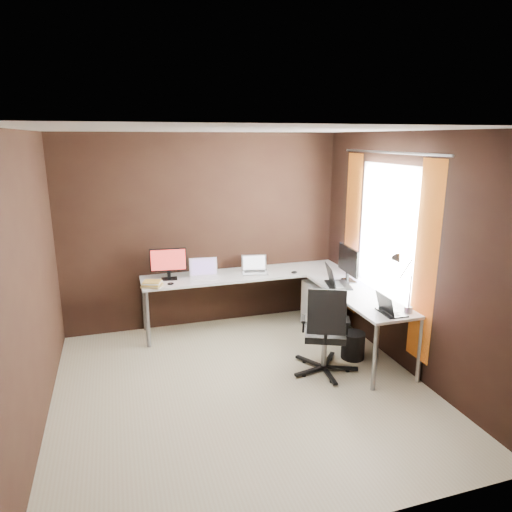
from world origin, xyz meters
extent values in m
cube|color=#B8B08F|center=(0.00, 0.00, 0.00)|extent=(3.60, 3.60, 0.00)
cube|color=white|center=(0.00, 0.00, 2.50)|extent=(3.60, 3.60, 0.00)
cube|color=black|center=(0.00, 1.80, 1.25)|extent=(3.60, 0.00, 2.50)
cube|color=black|center=(0.00, -1.80, 1.25)|extent=(3.60, 0.00, 2.50)
cube|color=black|center=(-1.80, 0.00, 1.25)|extent=(0.00, 3.60, 2.50)
cube|color=black|center=(1.80, 0.00, 1.25)|extent=(0.00, 3.60, 2.50)
cube|color=white|center=(1.79, 0.35, 1.45)|extent=(0.00, 1.00, 1.30)
cube|color=orange|center=(1.75, -0.38, 1.25)|extent=(0.01, 0.35, 2.00)
cube|color=orange|center=(1.75, 1.07, 1.25)|extent=(0.01, 0.35, 2.00)
cylinder|color=slate|center=(1.75, 0.35, 2.28)|extent=(0.02, 1.90, 0.02)
cube|color=white|center=(0.48, 1.50, 0.71)|extent=(2.65, 0.60, 0.03)
cube|color=white|center=(1.50, 0.38, 0.71)|extent=(0.60, 1.65, 0.03)
cylinder|color=slate|center=(-0.81, 1.24, 0.35)|extent=(0.05, 0.05, 0.70)
cylinder|color=slate|center=(-0.81, 1.76, 0.35)|extent=(0.05, 0.05, 0.70)
cylinder|color=slate|center=(1.24, -0.41, 0.35)|extent=(0.05, 0.05, 0.70)
cylinder|color=slate|center=(1.76, -0.41, 0.35)|extent=(0.05, 0.05, 0.70)
cylinder|color=slate|center=(1.76, 1.76, 0.35)|extent=(0.05, 0.05, 0.70)
cube|color=white|center=(1.43, 1.15, 0.30)|extent=(0.42, 0.50, 0.60)
cube|color=black|center=(-0.50, 1.53, 0.74)|extent=(0.21, 0.14, 0.01)
cube|color=black|center=(-0.50, 1.55, 0.79)|extent=(0.05, 0.03, 0.09)
cube|color=black|center=(-0.50, 1.55, 0.98)|extent=(0.45, 0.07, 0.29)
cube|color=red|center=(-0.50, 1.53, 0.98)|extent=(0.42, 0.04, 0.26)
cube|color=black|center=(1.59, 0.80, 0.74)|extent=(0.14, 0.21, 0.01)
cube|color=black|center=(1.57, 0.80, 0.79)|extent=(0.03, 0.05, 0.09)
cube|color=black|center=(1.57, 0.80, 1.00)|extent=(0.07, 0.53, 0.33)
cube|color=#1E1DAC|center=(1.58, 0.80, 1.00)|extent=(0.04, 0.50, 0.30)
cube|color=white|center=(-0.08, 1.45, 0.74)|extent=(0.38, 0.28, 0.02)
cube|color=white|center=(-0.07, 1.55, 0.85)|extent=(0.36, 0.10, 0.22)
cube|color=#7D5FA3|center=(-0.07, 1.54, 0.85)|extent=(0.31, 0.09, 0.19)
cube|color=silver|center=(0.59, 1.47, 0.74)|extent=(0.37, 0.29, 0.02)
cube|color=silver|center=(0.61, 1.56, 0.85)|extent=(0.34, 0.12, 0.21)
cube|color=silver|center=(0.61, 1.55, 0.85)|extent=(0.29, 0.10, 0.18)
cube|color=black|center=(1.39, 0.68, 0.74)|extent=(0.34, 0.43, 0.02)
cube|color=black|center=(1.29, 0.71, 0.86)|extent=(0.16, 0.38, 0.23)
cube|color=#1A283C|center=(1.30, 0.70, 0.86)|extent=(0.13, 0.33, 0.20)
cube|color=black|center=(1.49, -0.26, 0.74)|extent=(0.23, 0.31, 0.02)
cube|color=black|center=(1.41, -0.26, 0.84)|extent=(0.07, 0.30, 0.19)
cube|color=#CA4B7C|center=(1.41, -0.26, 0.84)|extent=(0.06, 0.27, 0.16)
cube|color=#9C8754|center=(-0.73, 1.30, 0.74)|extent=(0.28, 0.26, 0.02)
cube|color=gold|center=(-0.73, 1.30, 0.76)|extent=(0.25, 0.23, 0.02)
cube|color=white|center=(-0.73, 1.30, 0.78)|extent=(0.26, 0.23, 0.02)
cube|color=gold|center=(-0.73, 1.30, 0.79)|extent=(0.23, 0.20, 0.01)
ellipsoid|color=black|center=(-0.51, 1.30, 0.75)|extent=(0.09, 0.08, 0.03)
ellipsoid|color=black|center=(1.07, 1.30, 0.75)|extent=(0.09, 0.06, 0.03)
cylinder|color=slate|center=(1.66, -0.30, 0.76)|extent=(0.08, 0.08, 0.06)
cylinder|color=slate|center=(1.66, -0.30, 0.95)|extent=(0.02, 0.02, 0.33)
cylinder|color=slate|center=(1.61, -0.27, 1.18)|extent=(0.02, 0.18, 0.24)
cone|color=slate|center=(1.56, -0.20, 1.26)|extent=(0.10, 0.13, 0.13)
cylinder|color=slate|center=(0.94, 0.09, 0.23)|extent=(0.05, 0.05, 0.35)
cube|color=black|center=(0.94, 0.09, 0.43)|extent=(0.55, 0.55, 0.07)
cube|color=black|center=(0.86, -0.09, 0.75)|extent=(0.39, 0.26, 0.46)
cylinder|color=black|center=(1.38, 0.26, 0.15)|extent=(0.26, 0.26, 0.30)
camera|label=1|loc=(-1.08, -3.94, 2.43)|focal=32.00mm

